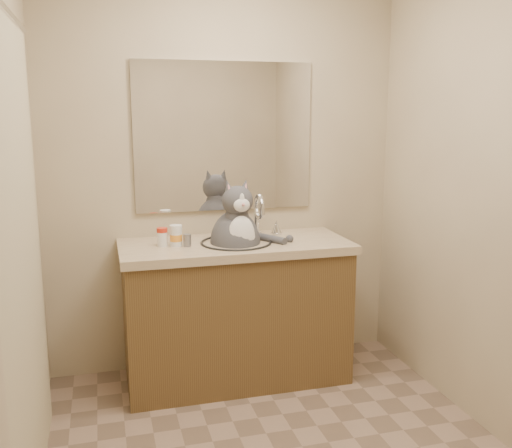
{
  "coord_description": "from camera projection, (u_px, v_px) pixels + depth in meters",
  "views": [
    {
      "loc": [
        -0.75,
        -2.21,
        1.6
      ],
      "look_at": [
        0.04,
        0.65,
        1.02
      ],
      "focal_mm": 40.0,
      "sensor_mm": 36.0,
      "label": 1
    }
  ],
  "objects": [
    {
      "name": "grey_canister",
      "position": [
        187.0,
        240.0,
        3.23
      ],
      "size": [
        0.05,
        0.05,
        0.07
      ],
      "rotation": [
        0.0,
        0.0,
        -0.21
      ],
      "color": "gray",
      "rests_on": "vanity"
    },
    {
      "name": "cat",
      "position": [
        236.0,
        238.0,
        3.32
      ],
      "size": [
        0.44,
        0.35,
        0.58
      ],
      "rotation": [
        0.0,
        0.0,
        0.1
      ],
      "color": "#4A494F",
      "rests_on": "vanity"
    },
    {
      "name": "mirror",
      "position": [
        224.0,
        137.0,
        3.48
      ],
      "size": [
        1.1,
        0.02,
        0.9
      ],
      "primitive_type": "cube",
      "color": "white",
      "rests_on": "room"
    },
    {
      "name": "pill_bottle_orange",
      "position": [
        176.0,
        236.0,
        3.23
      ],
      "size": [
        0.08,
        0.08,
        0.12
      ],
      "rotation": [
        0.0,
        0.0,
        0.15
      ],
      "color": "white",
      "rests_on": "vanity"
    },
    {
      "name": "room",
      "position": [
        288.0,
        210.0,
        2.36
      ],
      "size": [
        2.22,
        2.52,
        2.42
      ],
      "color": "gray",
      "rests_on": "ground"
    },
    {
      "name": "pill_bottle_redcap",
      "position": [
        162.0,
        237.0,
        3.23
      ],
      "size": [
        0.07,
        0.07,
        0.11
      ],
      "rotation": [
        0.0,
        0.0,
        -0.2
      ],
      "color": "white",
      "rests_on": "vanity"
    },
    {
      "name": "vanity",
      "position": [
        236.0,
        308.0,
        3.42
      ],
      "size": [
        1.34,
        0.59,
        1.12
      ],
      "color": "brown",
      "rests_on": "ground"
    },
    {
      "name": "shower_curtain",
      "position": [
        23.0,
        261.0,
        2.21
      ],
      "size": [
        0.02,
        1.3,
        1.93
      ],
      "color": "beige",
      "rests_on": "ground"
    }
  ]
}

